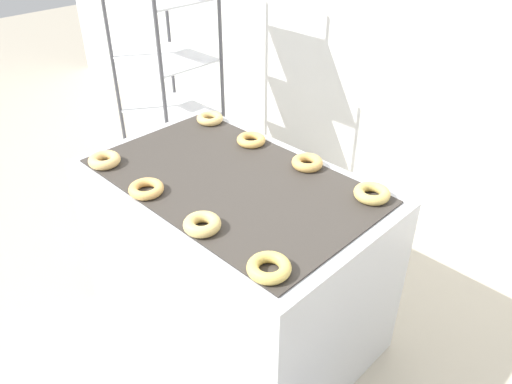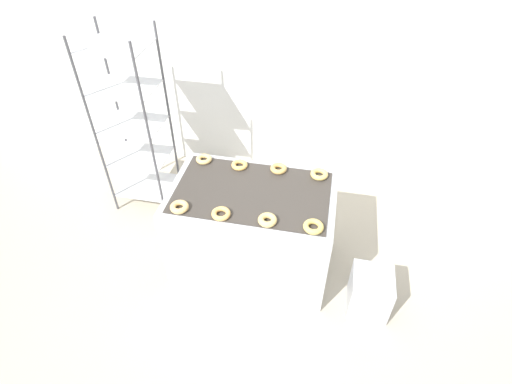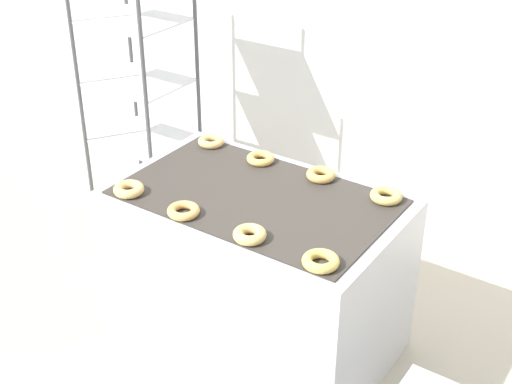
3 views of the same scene
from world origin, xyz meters
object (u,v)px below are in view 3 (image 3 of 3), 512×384
object	(u,v)px
donut_near_left	(129,189)
donut_far_right	(386,196)
donut_far_left	(211,141)
donut_far_midleft	(260,158)
baking_rack_cart	(139,82)
donut_near_midright	(250,235)
fryer_machine	(256,272)
donut_near_midleft	(183,211)
donut_near_right	(321,261)
donut_far_midright	(321,175)

from	to	relation	value
donut_near_left	donut_far_right	xyz separation A→B (m)	(0.99, 0.60, -0.00)
donut_far_left	donut_far_midleft	size ratio (longest dim) A/B	0.99
baking_rack_cart	donut_far_right	distance (m)	1.81
donut_near_left	donut_near_midright	xyz separation A→B (m)	(0.67, -0.00, 0.00)
fryer_machine	donut_near_midleft	xyz separation A→B (m)	(-0.17, -0.31, 0.44)
donut_far_left	donut_far_right	xyz separation A→B (m)	(0.99, -0.01, 0.00)
donut_near_right	donut_far_midright	distance (m)	0.71
baking_rack_cart	donut_far_midleft	bearing A→B (deg)	-16.81
donut_near_midright	donut_far_midleft	world-z (taller)	donut_near_midright
fryer_machine	donut_far_midright	distance (m)	0.56
donut_near_left	donut_far_midleft	distance (m)	0.68
donut_near_midright	donut_far_right	distance (m)	0.69
donut_near_midleft	donut_far_midleft	xyz separation A→B (m)	(-0.00, 0.60, -0.00)
donut_near_right	baking_rack_cart	bearing A→B (deg)	152.45
baking_rack_cart	donut_far_midright	world-z (taller)	baking_rack_cart
baking_rack_cart	donut_near_midleft	world-z (taller)	baking_rack_cart
fryer_machine	donut_far_right	distance (m)	0.73
donut_near_midleft	donut_near_midright	world-z (taller)	donut_near_midright
donut_near_midleft	donut_far_midright	distance (m)	0.70
baking_rack_cart	donut_near_midleft	size ratio (longest dim) A/B	12.73
fryer_machine	donut_far_left	size ratio (longest dim) A/B	9.72
donut_near_midright	donut_far_left	xyz separation A→B (m)	(-0.67, 0.62, -0.00)
donut_near_left	donut_near_right	xyz separation A→B (m)	(1.00, -0.00, -0.00)
donut_near_left	donut_far_right	distance (m)	1.16
fryer_machine	donut_far_right	size ratio (longest dim) A/B	9.08
donut_far_left	donut_far_midright	bearing A→B (deg)	-0.15
fryer_machine	baking_rack_cart	xyz separation A→B (m)	(-1.28, 0.63, 0.50)
donut_near_left	donut_near_midright	size ratio (longest dim) A/B	1.01
fryer_machine	donut_near_right	distance (m)	0.74
donut_near_midright	donut_near_right	world-z (taller)	donut_near_midright
donut_near_midleft	donut_far_midleft	size ratio (longest dim) A/B	1.04
donut_near_right	donut_far_right	distance (m)	0.60
baking_rack_cart	donut_far_right	bearing A→B (deg)	-10.42
donut_far_midright	donut_near_midleft	bearing A→B (deg)	-117.95
donut_near_midleft	donut_near_midright	size ratio (longest dim) A/B	1.02
donut_far_left	donut_near_left	bearing A→B (deg)	-89.95
donut_far_midleft	baking_rack_cart	bearing A→B (deg)	163.19
donut_near_left	donut_far_left	distance (m)	0.62
fryer_machine	donut_near_midright	world-z (taller)	donut_near_midright
donut_far_midleft	donut_far_midright	world-z (taller)	donut_far_midright
donut_near_midleft	donut_far_right	size ratio (longest dim) A/B	0.98
donut_near_left	donut_far_left	bearing A→B (deg)	90.05
donut_near_left	donut_far_midright	size ratio (longest dim) A/B	1.02
donut_near_right	donut_far_midright	size ratio (longest dim) A/B	1.07
baking_rack_cart	donut_near_midleft	bearing A→B (deg)	-40.16
fryer_machine	donut_far_left	distance (m)	0.73
baking_rack_cart	donut_far_midright	xyz separation A→B (m)	(1.44, -0.32, -0.05)
donut_near_midleft	donut_far_midright	size ratio (longest dim) A/B	1.03
baking_rack_cart	donut_far_midleft	size ratio (longest dim) A/B	13.21
fryer_machine	donut_near_right	size ratio (longest dim) A/B	8.93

